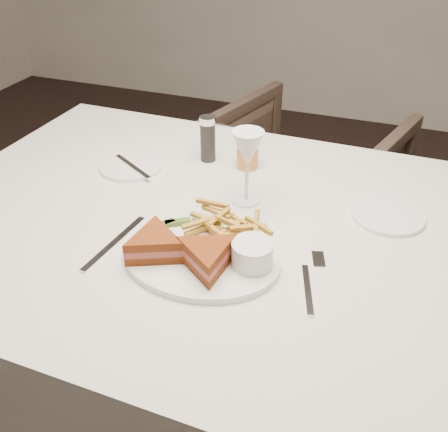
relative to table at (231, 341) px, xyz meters
name	(u,v)px	position (x,y,z in m)	size (l,w,h in m)	color
ground	(177,406)	(-0.18, 0.01, -0.38)	(5.00, 5.00, 0.00)	black
table	(231,341)	(0.00, 0.00, 0.00)	(1.44, 0.96, 0.75)	silver
chair_far	(299,182)	(-0.03, 0.91, -0.02)	(0.68, 0.64, 0.70)	#46342B
table_setting	(219,218)	(-0.01, -0.04, 0.41)	(0.81, 0.60, 0.18)	white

